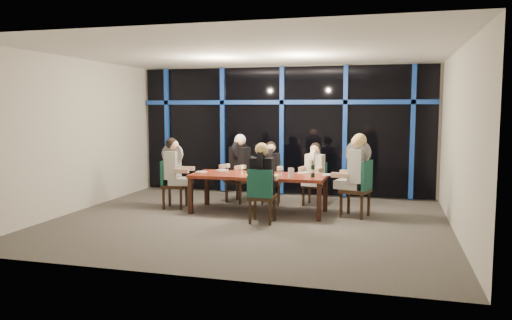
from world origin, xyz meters
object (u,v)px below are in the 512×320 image
(dining_table, at_px, (259,178))
(chair_end_right, at_px, (360,186))
(chair_far_mid, at_px, (271,180))
(wine_bottle, at_px, (313,171))
(diner_end_left, at_px, (174,163))
(chair_end_left, at_px, (171,181))
(chair_far_right, at_px, (316,181))
(chair_near_mid, at_px, (261,193))
(chair_far_left, at_px, (241,176))
(diner_far_left, at_px, (239,158))
(diner_far_mid, at_px, (271,163))
(diner_end_right, at_px, (356,163))
(water_pitcher, at_px, (291,173))
(diner_near_mid, at_px, (262,171))
(diner_far_right, at_px, (314,165))

(dining_table, bearing_deg, chair_end_right, 2.30)
(chair_far_mid, relative_size, wine_bottle, 2.87)
(diner_end_left, bearing_deg, chair_end_left, 90.00)
(chair_far_mid, height_order, chair_far_right, chair_far_mid)
(chair_far_right, relative_size, chair_near_mid, 0.92)
(chair_far_left, distance_m, diner_far_left, 0.41)
(diner_far_mid, xyz_separation_m, diner_end_left, (-1.79, -0.91, 0.07))
(diner_end_right, distance_m, water_pitcher, 1.23)
(chair_end_left, distance_m, diner_near_mid, 2.29)
(wine_bottle, height_order, water_pitcher, wine_bottle)
(chair_far_left, bearing_deg, diner_end_right, 0.87)
(chair_far_right, bearing_deg, diner_near_mid, -96.34)
(diner_far_left, height_order, diner_far_mid, diner_far_left)
(diner_end_left, bearing_deg, diner_far_mid, -68.70)
(diner_far_mid, relative_size, diner_end_right, 0.85)
(chair_end_left, bearing_deg, diner_near_mid, -115.69)
(chair_far_left, height_order, diner_near_mid, diner_near_mid)
(diner_far_left, bearing_deg, diner_far_right, 22.99)
(diner_end_right, height_order, diner_near_mid, diner_end_right)
(chair_far_right, xyz_separation_m, diner_far_right, (-0.02, -0.07, 0.36))
(chair_end_right, height_order, diner_far_right, diner_far_right)
(diner_end_left, xyz_separation_m, wine_bottle, (2.83, -0.12, -0.06))
(dining_table, xyz_separation_m, chair_end_left, (-1.84, -0.03, -0.14))
(dining_table, distance_m, diner_far_right, 1.37)
(chair_far_mid, distance_m, diner_end_left, 2.07)
(chair_near_mid, bearing_deg, chair_end_left, -22.89)
(chair_far_right, height_order, diner_far_left, diner_far_left)
(chair_end_right, height_order, water_pitcher, chair_end_right)
(diner_end_left, bearing_deg, diner_end_right, -93.60)
(diner_far_right, distance_m, water_pitcher, 1.29)
(dining_table, relative_size, chair_end_left, 2.66)
(chair_far_mid, xyz_separation_m, diner_far_left, (-0.71, -0.03, 0.45))
(diner_end_right, bearing_deg, chair_end_left, -72.15)
(diner_end_left, relative_size, diner_near_mid, 1.01)
(chair_far_right, distance_m, diner_far_right, 0.37)
(diner_far_right, bearing_deg, diner_far_mid, -159.87)
(dining_table, height_order, water_pitcher, water_pitcher)
(chair_near_mid, xyz_separation_m, water_pitcher, (0.40, 0.61, 0.30))
(chair_far_mid, distance_m, chair_far_right, 0.94)
(chair_far_left, bearing_deg, diner_near_mid, -41.78)
(diner_end_left, relative_size, diner_end_right, 0.92)
(chair_far_right, xyz_separation_m, diner_end_left, (-2.71, -1.09, 0.43))
(chair_near_mid, distance_m, diner_near_mid, 0.39)
(chair_far_mid, height_order, water_pitcher, water_pitcher)
(diner_far_mid, relative_size, wine_bottle, 2.79)
(chair_far_left, relative_size, diner_end_right, 0.96)
(chair_far_right, height_order, chair_end_right, chair_end_right)
(chair_near_mid, relative_size, diner_near_mid, 1.03)
(chair_far_right, relative_size, diner_near_mid, 0.95)
(diner_far_left, bearing_deg, dining_table, -32.50)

